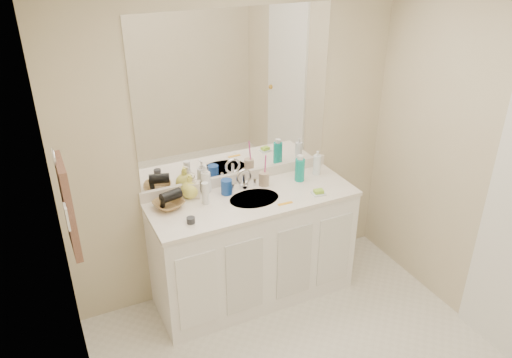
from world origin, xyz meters
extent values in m
cube|color=beige|center=(0.00, 1.30, 1.20)|extent=(2.60, 0.02, 2.40)
cube|color=beige|center=(-1.30, 0.00, 1.20)|extent=(0.02, 2.60, 2.40)
cube|color=beige|center=(1.30, 0.00, 1.20)|extent=(0.02, 2.60, 2.40)
cube|color=white|center=(0.00, 1.02, 0.42)|extent=(1.50, 0.55, 0.85)
cube|color=white|center=(0.00, 1.02, 0.86)|extent=(1.52, 0.57, 0.03)
cube|color=silver|center=(0.00, 1.29, 0.92)|extent=(1.52, 0.03, 0.08)
cylinder|color=beige|center=(0.00, 1.00, 0.87)|extent=(0.37, 0.37, 0.02)
cylinder|color=silver|center=(0.00, 1.18, 0.94)|extent=(0.02, 0.02, 0.11)
cube|color=white|center=(0.00, 1.29, 1.56)|extent=(1.48, 0.01, 1.20)
cylinder|color=navy|center=(-0.15, 1.16, 0.94)|extent=(0.10, 0.10, 0.11)
cylinder|color=tan|center=(0.15, 1.16, 0.93)|extent=(0.09, 0.09, 0.11)
cylinder|color=#E53C99|center=(0.16, 1.16, 1.03)|extent=(0.02, 0.04, 0.21)
cylinder|color=#0C9788|center=(0.44, 1.11, 0.97)|extent=(0.08, 0.08, 0.18)
cylinder|color=white|center=(0.61, 1.15, 0.96)|extent=(0.06, 0.06, 0.16)
cube|color=white|center=(0.45, 0.86, 0.89)|extent=(0.10, 0.09, 0.01)
cube|color=#95CE32|center=(0.45, 0.86, 0.90)|extent=(0.07, 0.06, 0.02)
cube|color=#FFAA1A|center=(0.16, 0.84, 0.88)|extent=(0.11, 0.03, 0.00)
cylinder|color=#26272B|center=(-0.52, 0.89, 0.90)|extent=(0.07, 0.07, 0.04)
cylinder|color=white|center=(-0.34, 1.09, 0.96)|extent=(0.06, 0.06, 0.16)
imported|color=white|center=(-0.27, 1.25, 0.99)|extent=(0.10, 0.10, 0.22)
imported|color=beige|center=(-0.38, 1.22, 0.97)|extent=(0.11, 0.11, 0.18)
imported|color=#F0EE5D|center=(-0.40, 1.23, 0.97)|extent=(0.16, 0.16, 0.17)
imported|color=olive|center=(-0.59, 1.15, 0.91)|extent=(0.26, 0.26, 0.05)
cylinder|color=black|center=(-0.57, 1.15, 0.97)|extent=(0.16, 0.11, 0.07)
torus|color=silver|center=(-1.27, 0.77, 1.55)|extent=(0.01, 0.11, 0.11)
cube|color=brown|center=(-1.25, 0.77, 1.25)|extent=(0.04, 0.32, 0.55)
cube|color=white|center=(-1.27, 0.57, 1.30)|extent=(0.01, 0.08, 0.13)
camera|label=1|loc=(-1.35, -1.82, 2.64)|focal=35.00mm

